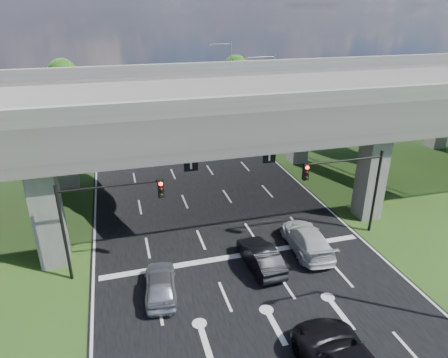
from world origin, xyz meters
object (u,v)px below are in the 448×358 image
car_white (307,239)px  signal_right (350,180)px  car_dark (261,256)px  signal_left (102,211)px  streetlight_far (269,93)px  streetlight_beyond (228,72)px  car_silver (161,283)px

car_white → signal_right: bearing=-159.6°
signal_right → car_dark: bearing=-164.4°
signal_left → streetlight_far: streetlight_far is taller
signal_right → car_dark: signal_right is taller
signal_left → streetlight_beyond: bearing=63.6°
streetlight_beyond → car_silver: streetlight_beyond is taller
signal_left → car_white: size_ratio=1.12×
streetlight_beyond → car_dark: size_ratio=2.25×
car_silver → car_dark: bearing=-165.4°
streetlight_beyond → car_dark: (-9.07, -37.95, -5.08)m
signal_right → streetlight_beyond: size_ratio=0.60×
car_silver → car_white: size_ratio=0.78×
signal_left → streetlight_far: (17.92, 20.06, 1.66)m
streetlight_far → car_silver: streetlight_far is taller
car_silver → streetlight_far: bearing=-117.4°
signal_left → streetlight_beyond: (17.92, 36.06, 1.66)m
signal_left → streetlight_beyond: streetlight_beyond is taller
signal_left → streetlight_far: size_ratio=0.60×
signal_left → car_silver: signal_left is taller
signal_left → car_white: (12.38, -0.94, -3.38)m
streetlight_far → car_white: bearing=-104.8°
signal_left → streetlight_beyond: 40.30m
signal_left → car_dark: (8.85, -1.89, -3.42)m
car_silver → car_white: (9.71, 1.85, 0.06)m
signal_left → car_dark: bearing=-12.1°
signal_right → car_white: size_ratio=1.12×
car_silver → car_white: car_white is taller
signal_right → car_white: signal_right is taller
signal_right → signal_left: same height
streetlight_beyond → car_white: streetlight_beyond is taller
car_silver → car_dark: car_dark is taller
streetlight_beyond → signal_right: bearing=-93.6°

